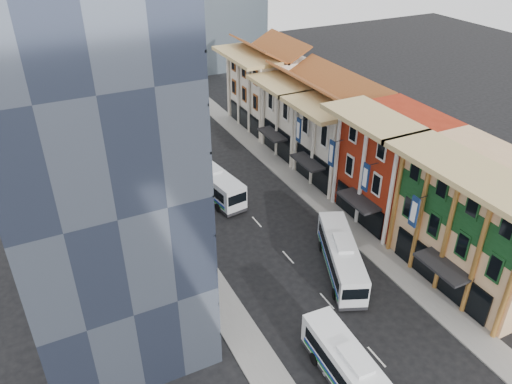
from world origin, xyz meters
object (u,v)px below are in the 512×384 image
shophouse_tan (482,223)px  office_tower (79,136)px  sedan_left (348,381)px  bus_right (341,256)px  bus_left_near (353,374)px  bus_left_far (211,180)px

shophouse_tan → office_tower: size_ratio=0.47×
office_tower → sedan_left: 27.47m
shophouse_tan → bus_right: shophouse_tan is taller
office_tower → bus_left_near: bearing=-55.8°
bus_left_far → office_tower: bearing=-152.0°
office_tower → bus_right: 25.59m
bus_left_near → office_tower: bearing=126.8°
shophouse_tan → bus_left_far: (-16.22, 24.82, -4.11)m
bus_left_near → bus_left_far: (1.43, 30.47, 0.13)m
office_tower → sedan_left: (13.34, -19.26, -14.34)m
bus_left_near → bus_left_far: bus_left_far is taller
bus_left_far → shophouse_tan: bearing=-65.0°
shophouse_tan → bus_right: (-10.63, 5.89, -4.20)m
bus_left_far → bus_right: bus_left_far is taller
bus_left_far → sedan_left: (-1.45, -30.09, -1.23)m
office_tower → bus_left_far: 22.53m
bus_left_far → sedan_left: 30.15m
shophouse_tan → bus_left_far: size_ratio=1.19×
bus_left_far → sedan_left: bearing=-100.9°
bus_left_near → bus_right: bus_right is taller
sedan_left → bus_left_near: bearing=-105.5°
bus_right → sedan_left: size_ratio=2.91×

